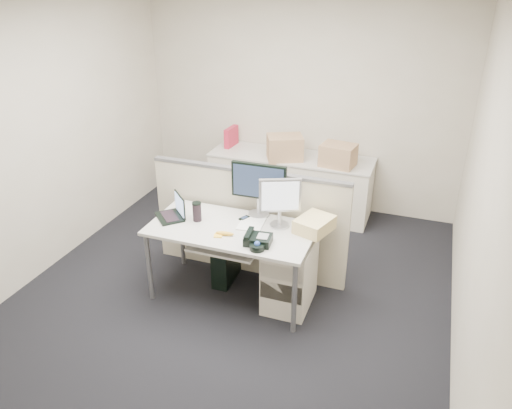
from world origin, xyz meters
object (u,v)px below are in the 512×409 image
at_px(monitor_main, 259,190).
at_px(laptop, 169,207).
at_px(desk_phone, 258,240).
at_px(desk, 232,234).

height_order(monitor_main, laptop, monitor_main).
height_order(laptop, desk_phone, laptop).
distance_m(desk, desk_phone, 0.38).
bearing_deg(laptop, desk, 46.80).
bearing_deg(laptop, monitor_main, 68.78).
bearing_deg(desk, monitor_main, 64.89).
xyz_separation_m(monitor_main, laptop, (-0.77, -0.34, -0.15)).
relative_size(laptop, desk_phone, 1.29).
relative_size(desk, laptop, 5.18).
height_order(monitor_main, desk_phone, monitor_main).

